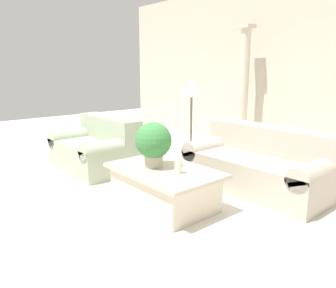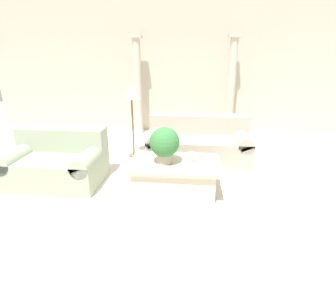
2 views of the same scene
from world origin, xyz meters
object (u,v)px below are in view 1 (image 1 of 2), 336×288
Objects in this scene: coffee_table at (164,187)px; potted_plant at (153,142)px; sofa_long at (259,164)px; loveseat at (97,148)px; floor_lamp at (192,93)px.

potted_plant reaches higher than coffee_table.
loveseat is (-2.23, -1.19, 0.00)m from sofa_long.
loveseat is at bearing -129.50° from floor_lamp.
floor_lamp is (-1.27, -0.02, 0.88)m from sofa_long.
sofa_long is 1.54m from floor_lamp.
loveseat is 1.87m from coffee_table.
loveseat is at bearing -151.92° from sofa_long.
loveseat is 1.78m from potted_plant.
floor_lamp reaches higher than coffee_table.
loveseat is 0.99× the size of floor_lamp.
loveseat is at bearing 175.62° from coffee_table.
potted_plant is 1.62m from floor_lamp.
loveseat is 2.71× the size of potted_plant.
floor_lamp reaches higher than sofa_long.
sofa_long is 1.39m from coffee_table.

